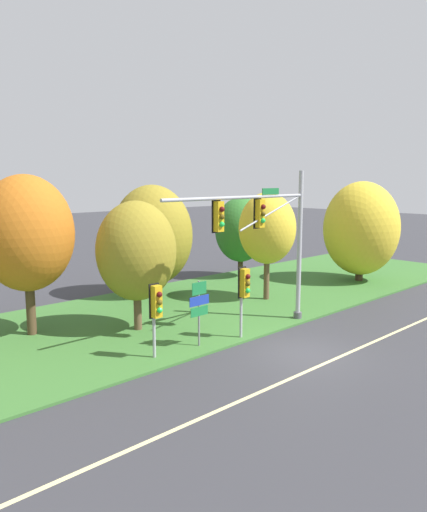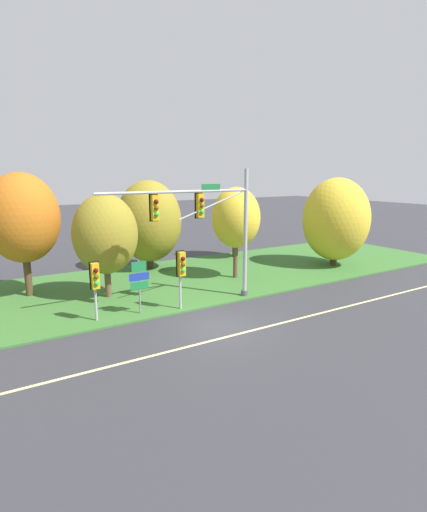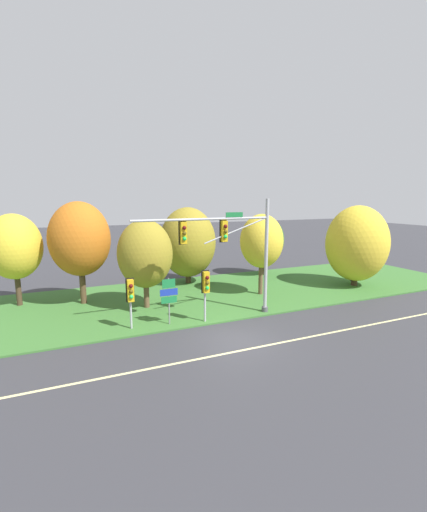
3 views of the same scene
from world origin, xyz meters
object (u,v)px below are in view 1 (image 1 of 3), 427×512
Objects in this scene: route_sign_post at (199,304)px; tree_furthest_back at (361,228)px; tree_mid_verge at (152,235)px; tree_tall_centre at (267,229)px; traffic_signal_mast at (268,230)px; pedestrian_signal_near_kerb at (156,305)px; tree_left_of_mast at (26,234)px; pedestrian_signal_further_along at (244,287)px; tree_right_far at (241,230)px; tree_behind_signpost at (136,251)px.

route_sign_post is 0.41× the size of tree_furthest_back.
tree_tall_centre is (3.86, -5.50, 0.54)m from tree_mid_verge.
route_sign_post is at bearing 175.77° from traffic_signal_mast.
tree_furthest_back is (18.80, 2.44, 1.43)m from pedestrian_signal_near_kerb.
tree_furthest_back is (12.75, 2.76, -1.03)m from traffic_signal_mast.
tree_furthest_back is at bearing -5.81° from tree_tall_centre.
pedestrian_signal_near_kerb is 0.48× the size of tree_tall_centre.
traffic_signal_mast is at bearing -38.39° from tree_left_of_mast.
pedestrian_signal_near_kerb is at bearing 171.80° from pedestrian_signal_further_along.
traffic_signal_mast is 3.13× the size of route_sign_post.
traffic_signal_mast is 5.57m from tree_tall_centre.
route_sign_post is at bearing 164.17° from pedestrian_signal_further_along.
tree_right_far is at bearing 9.49° from tree_left_of_mast.
pedestrian_signal_near_kerb is 0.45× the size of tree_mid_verge.
tree_tall_centre reaches higher than tree_right_far.
traffic_signal_mast is at bearing 8.90° from pedestrian_signal_further_along.
pedestrian_signal_further_along reaches higher than pedestrian_signal_near_kerb.
pedestrian_signal_further_along is at bearing -135.95° from tree_right_far.
tree_right_far is at bearing 126.33° from tree_furthest_back.
tree_mid_verge reaches higher than tree_behind_signpost.
pedestrian_signal_near_kerb is 19.01m from tree_furthest_back.
pedestrian_signal_near_kerb is 7.00m from tree_left_of_mast.
tree_behind_signpost is 1.06× the size of tree_right_far.
tree_behind_signpost is (-4.42, 3.90, -0.94)m from traffic_signal_mast.
tree_left_of_mast is (-2.18, 6.21, 2.38)m from pedestrian_signal_near_kerb.
tree_tall_centre reaches higher than route_sign_post.
tree_furthest_back reaches higher than tree_mid_verge.
pedestrian_signal_further_along is at bearing -168.22° from tree_furthest_back.
tree_furthest_back is at bearing -53.67° from tree_right_far.
tree_tall_centre is at bearing 32.86° from pedestrian_signal_further_along.
pedestrian_signal_near_kerb is 10.95m from tree_tall_centre.
tree_mid_verge reaches higher than tree_tall_centre.
pedestrian_signal_near_kerb is 2.17m from route_sign_post.
pedestrian_signal_further_along is (-1.86, -0.29, -2.30)m from traffic_signal_mast.
tree_left_of_mast is (-6.37, 6.82, 2.22)m from pedestrian_signal_further_along.
traffic_signal_mast reaches higher than tree_left_of_mast.
tree_behind_signpost is at bearing 178.17° from tree_tall_centre.
pedestrian_signal_near_kerb is at bearing -70.65° from tree_left_of_mast.
traffic_signal_mast reaches higher than pedestrian_signal_near_kerb.
route_sign_post is at bearing -55.24° from tree_left_of_mast.
pedestrian_signal_further_along is 0.48× the size of tree_mid_verge.
route_sign_post is 0.39× the size of tree_left_of_mast.
pedestrian_signal_near_kerb is 0.42× the size of tree_left_of_mast.
tree_behind_signpost is at bearing 65.52° from pedestrian_signal_near_kerb.
pedestrian_signal_near_kerb is at bearing -125.99° from tree_mid_verge.
tree_tall_centre is at bearing -54.93° from tree_mid_verge.
tree_furthest_back reaches higher than tree_tall_centre.
traffic_signal_mast is at bearing -92.17° from tree_mid_verge.
tree_mid_verge is at bearing 64.29° from route_sign_post.
tree_tall_centre is (6.06, 3.92, 1.79)m from pedestrian_signal_further_along.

